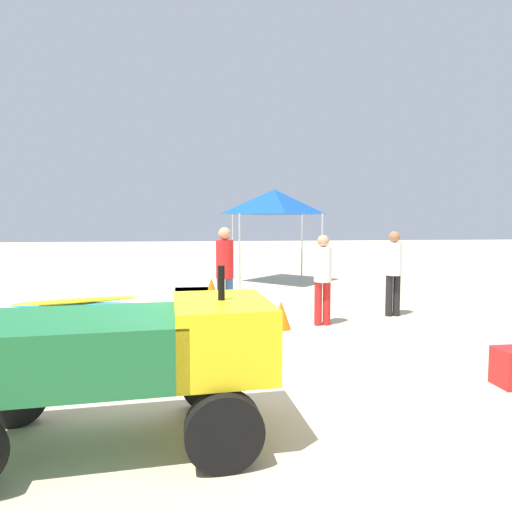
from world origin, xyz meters
TOP-DOWN VIEW (x-y plane):
  - ground at (0.00, 0.00)m, footprint 80.00×80.00m
  - utility_cart at (-0.92, -1.44)m, footprint 2.62×1.43m
  - stacked_plastic_chairs at (-0.42, 1.34)m, footprint 0.48×0.48m
  - surfboard_pile at (-2.51, 3.15)m, footprint 2.67×0.84m
  - lifeguard_near_left at (3.57, 2.94)m, footprint 0.32×0.32m
  - lifeguard_near_center at (1.93, 2.39)m, footprint 0.32×0.32m
  - lifeguard_near_right at (0.16, 2.62)m, footprint 0.32×0.32m
  - popup_canopy at (2.05, 8.05)m, footprint 2.47×2.47m
  - traffic_cone_near at (-0.01, 5.24)m, footprint 0.38×0.38m
  - traffic_cone_far at (1.12, 2.20)m, footprint 0.35×0.35m

SIDE VIEW (x-z plane):
  - ground at x=0.00m, z-range 0.00..0.00m
  - surfboard_pile at x=-2.51m, z-range 0.00..0.48m
  - traffic_cone_far at x=1.12m, z-range 0.00..0.50m
  - traffic_cone_near at x=-0.01m, z-range 0.00..0.54m
  - stacked_plastic_chairs at x=-0.42m, z-range 0.09..1.11m
  - utility_cart at x=-0.92m, z-range 0.03..1.53m
  - lifeguard_near_center at x=1.93m, z-range 0.12..1.78m
  - lifeguard_near_left at x=3.57m, z-range 0.13..1.84m
  - lifeguard_near_right at x=0.16m, z-range 0.14..1.94m
  - popup_canopy at x=2.05m, z-range 1.07..4.01m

